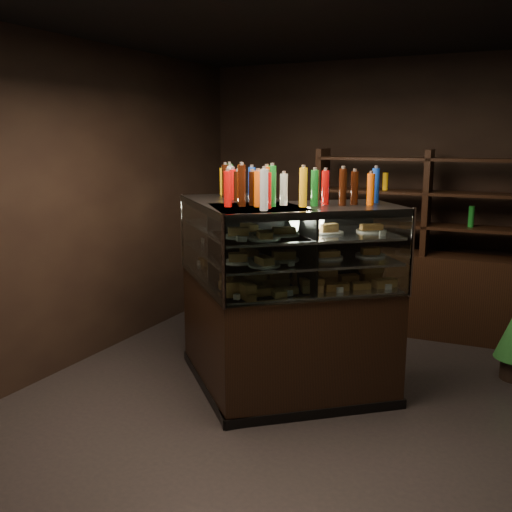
{
  "coord_description": "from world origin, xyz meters",
  "views": [
    {
      "loc": [
        1.35,
        -4.12,
        2.12
      ],
      "look_at": [
        -0.58,
        -0.27,
        1.22
      ],
      "focal_mm": 40.0,
      "sensor_mm": 36.0,
      "label": 1
    }
  ],
  "objects": [
    {
      "name": "ground",
      "position": [
        0.0,
        0.0,
        0.0
      ],
      "size": [
        5.0,
        5.0,
        0.0
      ],
      "primitive_type": "plane",
      "color": "black",
      "rests_on": "ground"
    },
    {
      "name": "room_shell",
      "position": [
        0.0,
        0.0,
        1.94
      ],
      "size": [
        5.02,
        5.02,
        3.01
      ],
      "color": "black",
      "rests_on": "ground"
    },
    {
      "name": "display_case",
      "position": [
        -0.55,
        -0.02,
        0.53
      ],
      "size": [
        2.17,
        1.57,
        1.61
      ],
      "rotation": [
        0.0,
        0.0,
        -0.04
      ],
      "color": "black",
      "rests_on": "ground"
    },
    {
      "name": "food_display",
      "position": [
        -0.56,
        -0.03,
        1.2
      ],
      "size": [
        1.71,
        1.05,
        0.49
      ],
      "color": "#CA9048",
      "rests_on": "display_case"
    },
    {
      "name": "bottles_top",
      "position": [
        -0.55,
        -0.02,
        1.75
      ],
      "size": [
        1.53,
        0.91,
        0.3
      ],
      "color": "#0F38B2",
      "rests_on": "display_case"
    },
    {
      "name": "back_shelving",
      "position": [
        0.27,
        2.05,
        0.61
      ],
      "size": [
        2.38,
        0.56,
        2.0
      ],
      "rotation": [
        0.0,
        0.0,
        0.06
      ],
      "color": "black",
      "rests_on": "ground"
    }
  ]
}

